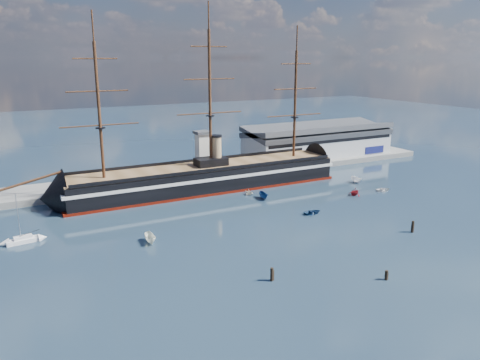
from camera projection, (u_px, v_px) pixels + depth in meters
name	position (u px, v px, depth m)	size (l,w,h in m)	color
ground	(239.00, 205.00, 135.59)	(600.00, 600.00, 0.00)	#1D2E41
quay	(217.00, 175.00, 170.92)	(180.00, 18.00, 2.00)	slate
warehouse	(318.00, 141.00, 193.92)	(63.00, 21.00, 11.60)	#B7BABC
quay_tower	(202.00, 152.00, 162.73)	(5.00, 5.00, 15.00)	silver
warship	(201.00, 178.00, 150.18)	(112.89, 16.39, 53.94)	black
sailboat	(23.00, 240.00, 107.93)	(7.64, 3.04, 11.89)	white
motorboat_a	(151.00, 243.00, 107.98)	(6.51, 2.39, 2.60)	white
motorboat_b	(313.00, 214.00, 128.08)	(3.24, 1.29, 1.51)	navy
motorboat_c	(264.00, 199.00, 141.64)	(6.15, 2.25, 2.46)	navy
motorboat_d	(249.00, 195.00, 145.95)	(5.45, 2.36, 2.00)	beige
motorboat_e	(383.00, 191.00, 150.10)	(3.02, 1.21, 1.41)	silver
motorboat_f	(356.00, 183.00, 159.93)	(6.30, 2.31, 2.52)	white
motorboat_g	(354.00, 195.00, 145.43)	(7.16, 3.10, 2.63)	maroon
piling_near_left	(272.00, 281.00, 89.64)	(0.64, 0.64, 3.40)	black
piling_near_mid	(386.00, 280.00, 90.03)	(0.64, 0.64, 2.64)	black
piling_near_right	(412.00, 232.00, 114.55)	(0.64, 0.64, 3.64)	black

